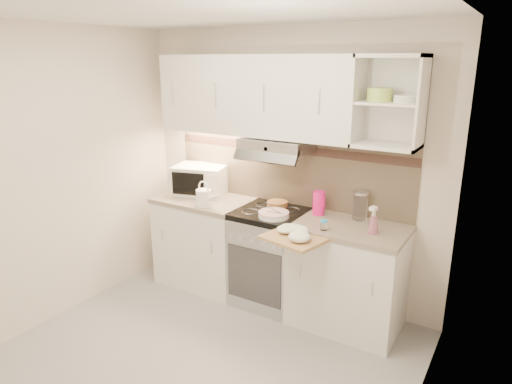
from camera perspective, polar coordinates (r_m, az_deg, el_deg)
ground at (r=3.71m, az=-7.26°, el=-20.46°), size 3.00×3.00×0.00m
room_shell at (r=3.32m, az=-4.28°, el=6.10°), size 3.04×2.84×2.52m
base_cabinet_left at (r=4.66m, az=-6.29°, el=-6.30°), size 0.90×0.60×0.86m
worktop_left at (r=4.51m, az=-6.47°, el=-1.01°), size 0.92×0.62×0.04m
base_cabinet_right at (r=4.00m, az=11.35°, el=-10.51°), size 0.90×0.60×0.86m
worktop_right at (r=3.82m, az=11.72°, el=-4.47°), size 0.92×0.62×0.04m
electric_range at (r=4.27m, az=1.80°, el=-8.09°), size 0.60×0.60×0.90m
microwave at (r=4.63m, az=-6.95°, el=1.55°), size 0.59×0.50×0.29m
watering_can at (r=4.24m, az=-6.46°, el=-0.64°), size 0.28×0.14×0.24m
plate_stack at (r=3.93m, az=2.22°, el=-2.83°), size 0.27×0.27×0.06m
bread_loaf at (r=4.22m, az=2.69°, el=-1.49°), size 0.19×0.19×0.05m
pink_pitcher at (r=4.01m, az=7.86°, el=-1.37°), size 0.11×0.10×0.21m
glass_jar at (r=3.95m, az=12.88°, el=-1.63°), size 0.13×0.13×0.24m
spice_jar at (r=3.67m, az=8.48°, el=-4.11°), size 0.06×0.06×0.09m
spray_bottle at (r=3.67m, az=14.44°, el=-3.66°), size 0.09×0.09×0.24m
cutting_board at (r=3.59m, az=5.00°, el=-5.70°), size 0.52×0.49×0.02m
dish_towel at (r=3.57m, az=4.73°, el=-4.88°), size 0.36×0.34×0.08m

